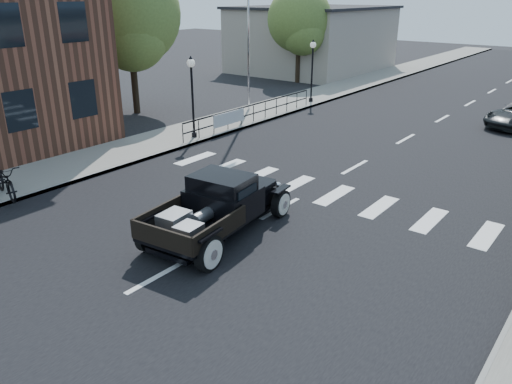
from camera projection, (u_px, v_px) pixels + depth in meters
The scene contains 13 objects.
ground at pixel (239, 232), 14.07m from camera, with size 120.00×120.00×0.00m, color black.
road at pixel (429, 126), 25.08m from camera, with size 14.00×80.00×0.02m, color black.
road_markings at pixel (387, 150), 21.41m from camera, with size 12.00×60.00×0.06m, color silver, non-canonical shape.
sidewalk_left at pixel (289, 103), 29.88m from camera, with size 3.00×80.00×0.15m, color gray.
low_building_left at pixel (313, 40), 42.20m from camera, with size 10.00×12.00×5.00m, color #A49789.
railing at pixel (253, 111), 25.31m from camera, with size 0.08×10.00×1.00m, color black, non-canonical shape.
banner at pixel (229, 123), 23.87m from camera, with size 0.04×2.20×0.60m, color silver, non-canonical shape.
lamp_post_b at pixel (193, 98), 22.06m from camera, with size 0.36×0.36×3.59m, color black, non-canonical shape.
lamp_post_c at pixel (312, 71), 29.40m from camera, with size 0.36×0.36×3.59m, color black, non-canonical shape.
big_tree_near at pixel (131, 39), 26.41m from camera, with size 5.42×5.42×7.96m, color #4F662B, non-canonical shape.
big_tree_far at pixel (299, 35), 36.05m from camera, with size 4.61×4.61×6.77m, color #4F662B, non-canonical shape.
hotrod_pickup at pixel (218, 206), 13.63m from camera, with size 2.32×4.97×1.72m, color black, non-canonical shape.
motorcycle at pixel (5, 181), 15.92m from camera, with size 0.72×2.08×1.09m, color black.
Camera 1 is at (8.11, -9.70, 6.30)m, focal length 35.00 mm.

